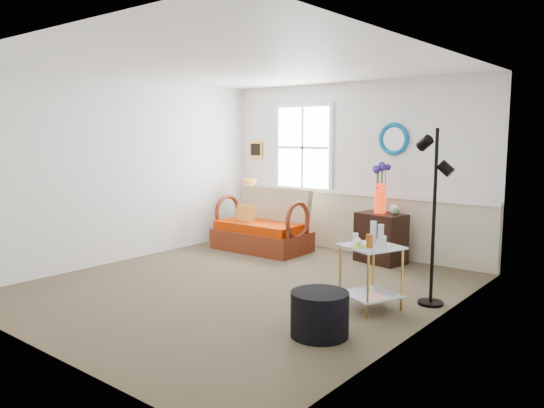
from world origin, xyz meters
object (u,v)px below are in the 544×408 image
Objects in this scene: loveseat at (262,220)px; lamp_stand at (250,225)px; cabinet at (381,238)px; floor_lamp at (434,218)px; side_table at (371,277)px; ottoman at (320,314)px.

loveseat reaches higher than lamp_stand.
floor_lamp is (1.31, -1.36, 0.59)m from cabinet.
loveseat is 3.32m from floor_lamp.
side_table is at bearing -110.75° from floor_lamp.
lamp_stand is 2.48m from cabinet.
lamp_stand is 1.03× the size of ottoman.
cabinet is 1.33× the size of ottoman.
cabinet is at bearing 152.94° from floor_lamp.
ottoman is (0.88, -2.86, -0.15)m from cabinet.
side_table is (3.34, -1.88, 0.06)m from lamp_stand.
side_table reaches higher than ottoman.
ottoman is (-0.43, -1.50, -0.74)m from floor_lamp.
lamp_stand is 4.40m from ottoman.
ottoman is (0.01, -0.97, -0.13)m from side_table.
cabinet reaches higher than side_table.
ottoman is at bearing -87.01° from floor_lamp.
lamp_stand is at bearing 179.45° from floor_lamp.
lamp_stand is at bearing -169.15° from cabinet.
floor_lamp reaches higher than cabinet.
loveseat is at bearing 138.37° from ottoman.
lamp_stand is 4.07m from floor_lamp.
floor_lamp is at bearing -19.66° from lamp_stand.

